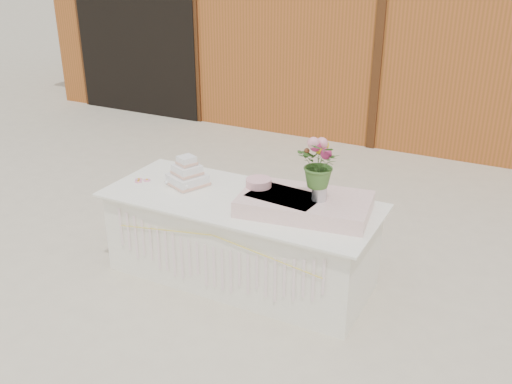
{
  "coord_description": "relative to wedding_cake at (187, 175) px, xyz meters",
  "views": [
    {
      "loc": [
        2.15,
        -3.88,
        2.78
      ],
      "look_at": [
        0.0,
        0.3,
        0.72
      ],
      "focal_mm": 40.0,
      "sensor_mm": 36.0,
      "label": 1
    }
  ],
  "objects": [
    {
      "name": "barn",
      "position": [
        0.56,
        5.94,
        0.81
      ],
      "size": [
        12.6,
        4.6,
        3.3
      ],
      "color": "#A75123",
      "rests_on": "ground"
    },
    {
      "name": "cake_table",
      "position": [
        0.57,
        -0.06,
        -0.48
      ],
      "size": [
        2.4,
        1.0,
        0.77
      ],
      "color": "white",
      "rests_on": "ground"
    },
    {
      "name": "flower_vase",
      "position": [
        1.28,
        -0.04,
        0.12
      ],
      "size": [
        0.12,
        0.12,
        0.16
      ],
      "primitive_type": "cylinder",
      "color": "silver",
      "rests_on": "satin_runner"
    },
    {
      "name": "pink_cake_stand",
      "position": [
        0.73,
        -0.01,
        0.02
      ],
      "size": [
        0.28,
        0.28,
        0.2
      ],
      "color": "white",
      "rests_on": "cake_table"
    },
    {
      "name": "satin_runner",
      "position": [
        1.15,
        -0.03,
        -0.03
      ],
      "size": [
        1.12,
        0.75,
        0.13
      ],
      "primitive_type": "cube",
      "rotation": [
        0.0,
        0.0,
        0.15
      ],
      "color": "#FFD5CD",
      "rests_on": "cake_table"
    },
    {
      "name": "loose_flowers",
      "position": [
        -0.45,
        -0.03,
        -0.08
      ],
      "size": [
        0.21,
        0.35,
        0.02
      ],
      "primitive_type": null,
      "rotation": [
        0.0,
        0.0,
        -0.26
      ],
      "color": "pink",
      "rests_on": "cake_table"
    },
    {
      "name": "wedding_cake",
      "position": [
        0.0,
        0.0,
        0.0
      ],
      "size": [
        0.4,
        0.4,
        0.27
      ],
      "rotation": [
        0.0,
        0.0,
        -0.41
      ],
      "color": "white",
      "rests_on": "cake_table"
    },
    {
      "name": "bouquet",
      "position": [
        1.28,
        -0.04,
        0.39
      ],
      "size": [
        0.36,
        0.32,
        0.39
      ],
      "primitive_type": "imported",
      "rotation": [
        0.0,
        0.0,
        -0.06
      ],
      "color": "#3F6B2A",
      "rests_on": "flower_vase"
    },
    {
      "name": "ground",
      "position": [
        0.57,
        -0.06,
        -0.86
      ],
      "size": [
        80.0,
        80.0,
        0.0
      ],
      "primitive_type": "plane",
      "color": "beige",
      "rests_on": "ground"
    }
  ]
}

